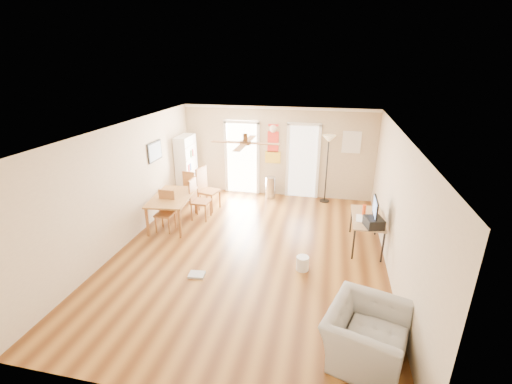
% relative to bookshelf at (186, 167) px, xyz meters
% --- Properties ---
extents(floor, '(7.00, 7.00, 0.00)m').
position_rel_bookshelf_xyz_m(floor, '(2.55, -2.82, -0.90)').
color(floor, brown).
rests_on(floor, ground).
extents(ceiling, '(5.50, 7.00, 0.00)m').
position_rel_bookshelf_xyz_m(ceiling, '(2.55, -2.82, 1.70)').
color(ceiling, silver).
rests_on(ceiling, floor).
extents(wall_back, '(5.50, 0.04, 2.60)m').
position_rel_bookshelf_xyz_m(wall_back, '(2.55, 0.68, 0.40)').
color(wall_back, beige).
rests_on(wall_back, floor).
extents(wall_front, '(5.50, 0.04, 2.60)m').
position_rel_bookshelf_xyz_m(wall_front, '(2.55, -6.32, 0.40)').
color(wall_front, beige).
rests_on(wall_front, floor).
extents(wall_left, '(0.04, 7.00, 2.60)m').
position_rel_bookshelf_xyz_m(wall_left, '(-0.20, -2.82, 0.40)').
color(wall_left, beige).
rests_on(wall_left, floor).
extents(wall_right, '(0.04, 7.00, 2.60)m').
position_rel_bookshelf_xyz_m(wall_right, '(5.30, -2.82, 0.40)').
color(wall_right, beige).
rests_on(wall_right, floor).
extents(crown_molding, '(5.50, 7.00, 0.08)m').
position_rel_bookshelf_xyz_m(crown_molding, '(2.55, -2.82, 1.66)').
color(crown_molding, white).
rests_on(crown_molding, wall_back).
extents(kitchen_doorway, '(0.90, 0.10, 2.10)m').
position_rel_bookshelf_xyz_m(kitchen_doorway, '(1.50, 0.67, 0.15)').
color(kitchen_doorway, white).
rests_on(kitchen_doorway, wall_back).
extents(bathroom_doorway, '(0.80, 0.10, 2.10)m').
position_rel_bookshelf_xyz_m(bathroom_doorway, '(3.30, 0.67, 0.15)').
color(bathroom_doorway, white).
rests_on(bathroom_doorway, wall_back).
extents(wall_decal, '(0.46, 0.03, 1.10)m').
position_rel_bookshelf_xyz_m(wall_decal, '(2.42, 0.66, 0.65)').
color(wall_decal, red).
rests_on(wall_decal, wall_back).
extents(ac_grille, '(0.50, 0.04, 0.60)m').
position_rel_bookshelf_xyz_m(ac_grille, '(4.60, 0.65, 0.80)').
color(ac_grille, white).
rests_on(ac_grille, wall_back).
extents(framed_poster, '(0.04, 0.66, 0.48)m').
position_rel_bookshelf_xyz_m(framed_poster, '(-0.18, -1.42, 0.80)').
color(framed_poster, black).
rests_on(framed_poster, wall_left).
extents(ceiling_fan, '(1.24, 1.24, 0.20)m').
position_rel_bookshelf_xyz_m(ceiling_fan, '(2.55, -3.12, 1.53)').
color(ceiling_fan, '#593819').
rests_on(ceiling_fan, ceiling).
extents(bookshelf, '(0.50, 0.86, 1.81)m').
position_rel_bookshelf_xyz_m(bookshelf, '(0.00, 0.00, 0.00)').
color(bookshelf, white).
rests_on(bookshelf, floor).
extents(dining_table, '(1.04, 1.56, 0.74)m').
position_rel_bookshelf_xyz_m(dining_table, '(0.40, -1.87, -0.54)').
color(dining_table, '#A86C36').
rests_on(dining_table, floor).
extents(dining_chair_right_a, '(0.56, 0.56, 1.14)m').
position_rel_bookshelf_xyz_m(dining_chair_right_a, '(0.95, -0.80, -0.33)').
color(dining_chair_right_a, '#94552F').
rests_on(dining_chair_right_a, floor).
extents(dining_chair_right_b, '(0.43, 0.43, 1.05)m').
position_rel_bookshelf_xyz_m(dining_chair_right_b, '(0.95, -1.42, -0.38)').
color(dining_chair_right_b, '#94572F').
rests_on(dining_chair_right_b, floor).
extents(dining_chair_near, '(0.39, 0.39, 0.95)m').
position_rel_bookshelf_xyz_m(dining_chair_near, '(0.36, -2.23, -0.43)').
color(dining_chair_near, brown).
rests_on(dining_chair_near, floor).
extents(dining_chair_far, '(0.41, 0.41, 0.90)m').
position_rel_bookshelf_xyz_m(dining_chair_far, '(0.27, -0.30, -0.45)').
color(dining_chair_far, '#AB7B37').
rests_on(dining_chair_far, floor).
extents(trash_can, '(0.35, 0.35, 0.64)m').
position_rel_bookshelf_xyz_m(trash_can, '(2.42, 0.35, -0.58)').
color(trash_can, '#ADADAF').
rests_on(trash_can, floor).
extents(torchiere_lamp, '(0.46, 0.46, 1.91)m').
position_rel_bookshelf_xyz_m(torchiere_lamp, '(3.99, 0.41, 0.05)').
color(torchiere_lamp, black).
rests_on(torchiere_lamp, floor).
extents(computer_desk, '(0.64, 1.29, 0.69)m').
position_rel_bookshelf_xyz_m(computer_desk, '(4.93, -2.00, -0.56)').
color(computer_desk, tan).
rests_on(computer_desk, floor).
extents(imac, '(0.14, 0.60, 0.55)m').
position_rel_bookshelf_xyz_m(imac, '(5.02, -2.31, 0.06)').
color(imac, black).
rests_on(imac, computer_desk).
extents(keyboard, '(0.14, 0.38, 0.01)m').
position_rel_bookshelf_xyz_m(keyboard, '(4.75, -2.10, -0.21)').
color(keyboard, white).
rests_on(keyboard, computer_desk).
extents(printer, '(0.42, 0.45, 0.20)m').
position_rel_bookshelf_xyz_m(printer, '(5.00, -2.45, -0.12)').
color(printer, black).
rests_on(printer, computer_desk).
extents(orange_bottle, '(0.09, 0.09, 0.23)m').
position_rel_bookshelf_xyz_m(orange_bottle, '(4.85, -1.90, -0.10)').
color(orange_bottle, '#E34614').
rests_on(orange_bottle, computer_desk).
extents(wastebasket_a, '(0.26, 0.26, 0.28)m').
position_rel_bookshelf_xyz_m(wastebasket_a, '(3.69, -3.21, -0.76)').
color(wastebasket_a, silver).
rests_on(wastebasket_a, floor).
extents(floor_cloth, '(0.32, 0.26, 0.04)m').
position_rel_bookshelf_xyz_m(floor_cloth, '(1.76, -3.84, -0.88)').
color(floor_cloth, '#A4A49F').
rests_on(floor_cloth, floor).
extents(armchair, '(1.30, 1.39, 0.74)m').
position_rel_bookshelf_xyz_m(armchair, '(4.70, -5.16, -0.53)').
color(armchair, '#989893').
rests_on(armchair, floor).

